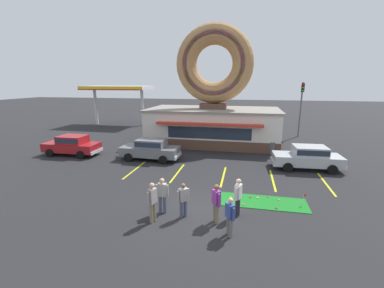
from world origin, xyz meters
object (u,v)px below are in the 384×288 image
pedestrian_beanie_man (238,196)px  trash_bin (272,148)px  pedestrian_clipboard_woman (183,199)px  traffic_light_pole (301,102)px  pedestrian_blue_sweater_man (216,202)px  pedestrian_leather_jacket_man (152,200)px  putting_flag_pin (304,197)px  car_red (72,144)px  pedestrian_hooded_kid (162,194)px  car_grey (150,148)px  golf_ball (239,196)px  car_silver (308,157)px  pedestrian_crossing_woman (230,215)px

pedestrian_beanie_man → trash_bin: bearing=77.6°
pedestrian_clipboard_woman → traffic_light_pole: (8.19, 19.23, 2.85)m
pedestrian_blue_sweater_man → pedestrian_leather_jacket_man: 2.66m
putting_flag_pin → trash_bin: 9.38m
car_red → pedestrian_hooded_kid: size_ratio=2.75×
pedestrian_leather_jacket_man → traffic_light_pole: (9.36, 19.89, 2.72)m
pedestrian_beanie_man → traffic_light_pole: bearing=72.5°
car_grey → trash_bin: size_ratio=4.71×
pedestrian_beanie_man → trash_bin: (2.43, 11.05, -0.48)m
pedestrian_leather_jacket_man → car_grey: bearing=111.3°
golf_ball → car_red: size_ratio=0.01×
car_silver → pedestrian_leather_jacket_man: bearing=-132.4°
putting_flag_pin → trash_bin: bearing=94.1°
car_grey → pedestrian_leather_jacket_man: bearing=-68.7°
pedestrian_blue_sweater_man → pedestrian_hooded_kid: (-2.46, 0.33, -0.03)m
pedestrian_hooded_kid → pedestrian_clipboard_woman: pedestrian_hooded_kid is taller
golf_ball → pedestrian_beanie_man: bearing=-90.1°
car_grey → pedestrian_blue_sweater_man: 10.03m
pedestrian_leather_jacket_man → pedestrian_beanie_man: bearing=19.2°
trash_bin → pedestrian_blue_sweater_man: bearing=-105.7°
car_grey → traffic_light_pole: bearing=41.7°
car_red → pedestrian_blue_sweater_man: 14.98m
pedestrian_crossing_woman → traffic_light_pole: traffic_light_pole is taller
car_red → pedestrian_clipboard_woman: car_red is taller
pedestrian_clipboard_woman → golf_ball: bearing=47.3°
car_grey → pedestrian_blue_sweater_man: (5.96, -8.07, 0.08)m
car_red → car_grey: 6.70m
pedestrian_blue_sweater_man → car_grey: bearing=126.5°
car_silver → pedestrian_leather_jacket_man: 11.73m
trash_bin → golf_ball: bearing=-105.0°
car_red → car_grey: bearing=0.6°
car_grey → pedestrian_blue_sweater_man: size_ratio=2.69×
car_grey → pedestrian_hooded_kid: bearing=-65.7°
pedestrian_clipboard_woman → car_red: bearing=145.0°
golf_ball → car_red: car_red is taller
putting_flag_pin → pedestrian_crossing_woman: bearing=-135.8°
car_silver → pedestrian_blue_sweater_man: pedestrian_blue_sweater_man is taller
pedestrian_blue_sweater_man → pedestrian_leather_jacket_man: size_ratio=0.97×
car_red → traffic_light_pole: 22.68m
pedestrian_leather_jacket_man → car_silver: bearing=47.6°
putting_flag_pin → pedestrian_leather_jacket_man: pedestrian_leather_jacket_man is taller
pedestrian_clipboard_woman → pedestrian_beanie_man: 2.39m
car_red → pedestrian_blue_sweater_man: bearing=-32.3°
traffic_light_pole → pedestrian_blue_sweater_man: bearing=-109.2°
car_red → pedestrian_crossing_woman: 15.97m
car_silver → trash_bin: bearing=119.0°
car_red → pedestrian_crossing_woman: bearing=-33.6°
car_red → traffic_light_pole: size_ratio=0.79×
pedestrian_leather_jacket_man → car_red: bearing=139.8°
putting_flag_pin → trash_bin: trash_bin is taller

